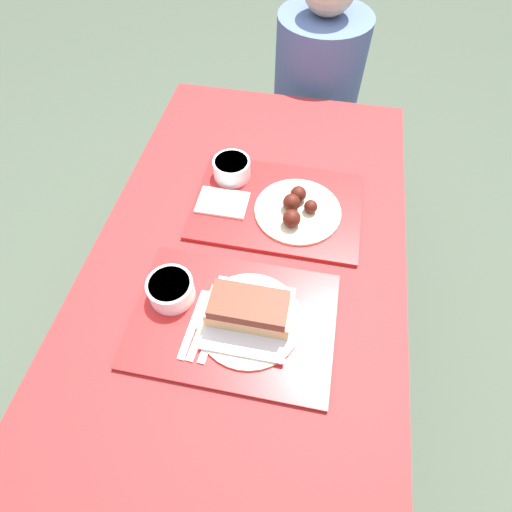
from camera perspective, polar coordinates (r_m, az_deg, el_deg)
The scene contains 15 objects.
ground_plane at distance 1.67m, azimuth -0.94°, elevation -15.25°, with size 12.00×12.00×0.00m, color #424C3D.
picnic_table at distance 1.09m, azimuth -1.40°, elevation -4.02°, with size 0.79×1.44×0.74m.
picnic_bench_far at distance 1.91m, azimuth 4.76°, elevation 16.22°, with size 0.75×0.28×0.45m.
tray_near at distance 0.91m, azimuth -3.22°, elevation -9.10°, with size 0.45×0.32×0.01m.
tray_far at distance 1.11m, azimuth 3.05°, elevation 7.17°, with size 0.45×0.32×0.01m.
bowl_coleslaw_near at distance 0.93m, azimuth -12.07°, elevation -4.61°, with size 0.11×0.11×0.05m.
brisket_sandwich_plate at distance 0.88m, azimuth -0.98°, elevation -8.18°, with size 0.24×0.24×0.09m.
plastic_fork_near at distance 0.91m, azimuth -7.58°, elevation -9.80°, with size 0.03×0.17×0.00m.
plastic_knife_near at distance 0.90m, azimuth -6.22°, elevation -10.07°, with size 0.02×0.17×0.00m.
plastic_spoon_near at distance 0.91m, azimuth -8.93°, elevation -9.53°, with size 0.02×0.17×0.00m.
condiment_packet at distance 0.94m, azimuth -2.16°, elevation -5.00°, with size 0.04×0.03×0.01m.
bowl_coleslaw_far at distance 1.16m, azimuth -3.50°, elevation 12.48°, with size 0.11×0.11×0.05m.
wings_plate_far at distance 1.08m, azimuth 5.86°, elevation 6.75°, with size 0.23×0.23×0.06m.
napkin_far at distance 1.10m, azimuth -4.79°, elevation 7.63°, with size 0.14×0.10×0.01m.
person_seated_across at distance 1.71m, azimuth 8.95°, elevation 24.67°, with size 0.34×0.34×0.65m.
Camera 1 is at (0.13, -0.54, 1.57)m, focal length 28.00 mm.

